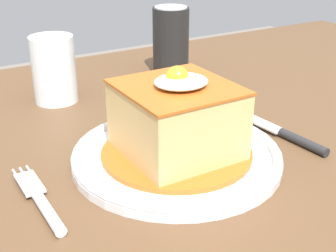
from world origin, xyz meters
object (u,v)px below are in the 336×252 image
(drinking_glass, at_px, (54,74))
(soda_can, at_px, (171,41))
(main_plate, at_px, (177,155))
(knife, at_px, (289,136))
(fork, at_px, (42,202))

(drinking_glass, bearing_deg, soda_can, 6.26)
(main_plate, relative_size, knife, 1.52)
(drinking_glass, bearing_deg, fork, -111.76)
(knife, bearing_deg, fork, 177.53)
(main_plate, height_order, drinking_glass, drinking_glass)
(fork, height_order, soda_can, soda_can)
(main_plate, relative_size, drinking_glass, 2.40)
(knife, bearing_deg, soda_can, 87.77)
(main_plate, distance_m, fork, 0.17)
(fork, bearing_deg, drinking_glass, 68.24)
(main_plate, bearing_deg, drinking_glass, 101.76)
(main_plate, xyz_separation_m, fork, (-0.17, -0.01, -0.00))
(knife, distance_m, drinking_glass, 0.37)
(main_plate, relative_size, soda_can, 2.03)
(main_plate, height_order, fork, main_plate)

